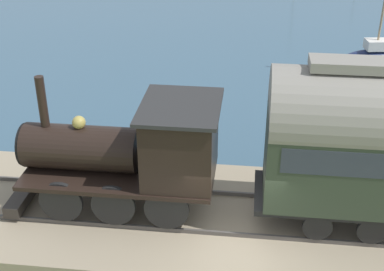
{
  "coord_description": "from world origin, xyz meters",
  "views": [
    {
      "loc": [
        -11.02,
        -0.25,
        9.5
      ],
      "look_at": [
        4.4,
        1.58,
        1.29
      ],
      "focal_mm": 50.0,
      "sensor_mm": 36.0,
      "label": 1
    }
  ],
  "objects": [
    {
      "name": "ground_plane",
      "position": [
        0.0,
        0.0,
        0.0
      ],
      "size": [
        200.0,
        200.0,
        0.0
      ],
      "primitive_type": "plane",
      "color": "#607542"
    },
    {
      "name": "steam_locomotive",
      "position": [
        1.16,
        2.67,
        2.52
      ],
      "size": [
        2.5,
        5.76,
        3.76
      ],
      "color": "black",
      "rests_on": "rail_embankment"
    },
    {
      "name": "rail_embankment",
      "position": [
        1.16,
        0.0,
        0.3
      ],
      "size": [
        5.35,
        56.0,
        0.72
      ],
      "color": "gray",
      "rests_on": "ground"
    },
    {
      "name": "sailboat_navy",
      "position": [
        13.5,
        -5.94,
        0.83
      ],
      "size": [
        1.8,
        3.72,
        6.95
      ],
      "rotation": [
        0.0,
        0.0,
        0.16
      ],
      "color": "#192347",
      "rests_on": "harbor_water"
    }
  ]
}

